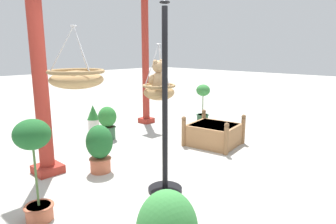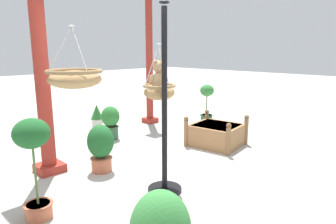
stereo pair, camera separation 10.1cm
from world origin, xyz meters
name	(u,v)px [view 1 (the left image)]	position (x,y,z in m)	size (l,w,h in m)	color
ground_plane	(174,185)	(0.00, 0.00, 0.00)	(40.00, 40.00, 0.00)	#ADAAA3
display_pole_central	(165,138)	(-0.19, -0.02, 0.72)	(0.44, 0.44, 2.34)	black
hanging_basket_with_teddy	(159,91)	(-0.04, 0.23, 1.27)	(0.43, 0.43, 0.73)	#A37F51
teddy_bear	(158,77)	(-0.04, 0.25, 1.44)	(0.28, 0.24, 0.40)	tan
hanging_basket_left_high	(77,78)	(-1.30, 0.08, 1.53)	(0.53, 0.53, 0.59)	#A37F51
greenhouse_pillar_left	(39,72)	(-0.97, 1.65, 1.50)	(0.39, 0.39, 3.09)	#9E2D23
greenhouse_pillar_far_back	(145,63)	(2.16, 2.89, 1.49)	(0.32, 0.32, 3.08)	#9E2D23
wooden_planter_box	(214,133)	(1.84, 0.64, 0.22)	(1.00, 1.06, 0.58)	#9E7047
potted_plant_bushy_green	(203,101)	(3.10, 1.84, 0.55)	(0.34, 0.34, 0.96)	#2D5638
potted_plant_small_succulent	(100,147)	(-0.40, 1.12, 0.39)	(0.39, 0.39, 0.72)	#BC6042
potted_plant_conical_shrub	(34,158)	(-1.60, 0.50, 0.71)	(0.37, 0.37, 1.11)	#BC6042
potted_plant_trailing_ivy	(93,118)	(0.80, 3.15, 0.31)	(0.27, 0.27, 0.60)	beige
potted_plant_broad_leaf	(108,122)	(0.66, 2.41, 0.36)	(0.37, 0.37, 0.68)	#2D5638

